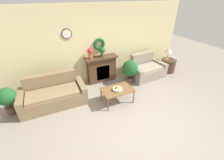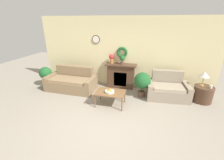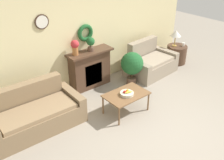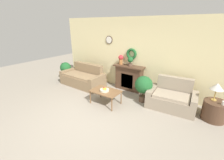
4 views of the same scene
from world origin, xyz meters
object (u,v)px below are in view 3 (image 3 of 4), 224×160
Objects in this scene: couch_left at (34,114)px; fireplace at (90,69)px; loveseat_right at (150,63)px; side_table_by_loveseat at (176,54)px; fruit_bowl at (127,93)px; coffee_table at (126,96)px; potted_plant_on_mantel at (91,43)px; mug at (183,44)px; potted_plant_floor_by_loveseat at (132,65)px; vase_on_mantel_left at (75,46)px; table_lamp at (176,34)px.

fireplace is at bearing 21.04° from couch_left.
side_table_by_loveseat is at bearing -6.40° from loveseat_right.
side_table_by_loveseat is (2.94, 0.99, -0.22)m from fruit_bowl.
couch_left is 3.15× the size of side_table_by_loveseat.
potted_plant_on_mantel is (0.11, 1.41, 0.76)m from coffee_table.
fireplace is 3.05m from mug.
loveseat_right is 2.10m from fruit_bowl.
fireplace is 1.33× the size of potted_plant_floor_by_loveseat.
couch_left is at bearing -155.27° from vase_on_mantel_left.
table_lamp reaches higher than coffee_table.
table_lamp reaches higher than fruit_bowl.
vase_on_mantel_left is at bearing 179.15° from fireplace.
couch_left is at bearing -177.79° from side_table_by_loveseat.
side_table_by_loveseat is at bearing -38.66° from table_lamp.
table_lamp reaches higher than loveseat_right.
vase_on_mantel_left is (-0.31, 1.47, 0.69)m from fruit_bowl.
potted_plant_on_mantel is at bearing -2.69° from vase_on_mantel_left.
table_lamp reaches higher than mug.
table_lamp is at bearing 20.07° from fruit_bowl.
fruit_bowl is at bearing -78.21° from vase_on_mantel_left.
potted_plant_on_mantel is (-2.74, 0.40, 0.25)m from table_lamp.
side_table_by_loveseat is at bearing -9.30° from potted_plant_on_mantel.
mug is at bearing -37.87° from side_table_by_loveseat.
coffee_table is 2.57× the size of vase_on_mantel_left.
couch_left is 4.83m from mug.
vase_on_mantel_left is (-3.38, 0.59, 0.59)m from mug.
vase_on_mantel_left is (-2.12, 0.44, 0.88)m from loveseat_right.
mug is at bearing -10.97° from fireplace.
mug is (3.07, 0.88, 0.09)m from fruit_bowl.
fireplace reaches higher than couch_left.
loveseat_right is at bearing -11.76° from vase_on_mantel_left.
loveseat_right is at bearing 177.97° from side_table_by_loveseat.
side_table_by_loveseat is at bearing 18.02° from coffee_table.
coffee_table is 9.31× the size of mug.
couch_left is 6.45× the size of fruit_bowl.
mug is 2.13m from potted_plant_floor_by_loveseat.
table_lamp is (-0.07, 0.06, 0.65)m from side_table_by_loveseat.
coffee_table is 3.18× the size of fruit_bowl.
loveseat_right is 1.30m from mug.
mug is (2.99, -0.58, 0.09)m from fireplace.
potted_plant_floor_by_loveseat reaches higher than mug.
vase_on_mantel_left is 1.52m from potted_plant_floor_by_loveseat.
side_table_by_loveseat is 1.65× the size of vase_on_mantel_left.
loveseat_right is 4.98× the size of fruit_bowl.
mug is 3.06m from potted_plant_on_mantel.
loveseat_right is at bearing 28.79° from coffee_table.
fireplace is 1.46m from fruit_bowl.
vase_on_mantel_left is (-0.32, 1.43, 0.77)m from coffee_table.
table_lamp reaches higher than potted_plant_floor_by_loveseat.
mug is (3.06, 0.85, 0.18)m from coffee_table.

